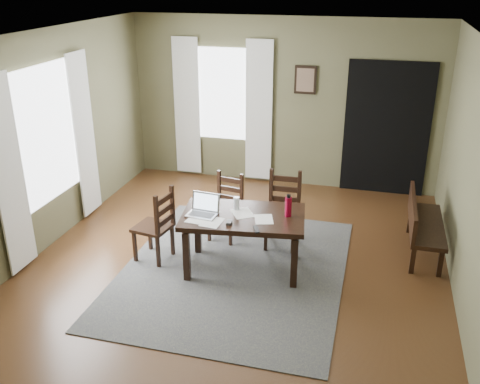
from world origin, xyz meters
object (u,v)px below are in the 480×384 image
(chair_end, at_px, (156,226))
(water_bottle, at_px, (288,206))
(dining_table, at_px, (243,222))
(chair_back_right, at_px, (283,211))
(chair_back_left, at_px, (226,208))
(laptop, at_px, (204,209))
(bench, at_px, (421,221))

(chair_end, height_order, water_bottle, water_bottle)
(dining_table, bearing_deg, chair_back_right, 57.68)
(water_bottle, bearing_deg, chair_back_left, 145.30)
(chair_end, bearing_deg, dining_table, 102.19)
(dining_table, bearing_deg, water_bottle, 3.21)
(chair_back_left, xyz_separation_m, chair_back_right, (0.76, -0.01, 0.05))
(chair_back_right, xyz_separation_m, laptop, (-0.79, -0.82, 0.30))
(dining_table, bearing_deg, chair_back_left, 111.88)
(laptop, bearing_deg, dining_table, 16.00)
(laptop, relative_size, water_bottle, 1.35)
(dining_table, distance_m, bench, 2.28)
(chair_back_right, bearing_deg, bench, 6.38)
(chair_back_right, distance_m, water_bottle, 0.75)
(dining_table, xyz_separation_m, chair_end, (-1.08, -0.05, -0.17))
(dining_table, relative_size, laptop, 4.18)
(dining_table, xyz_separation_m, bench, (2.05, 0.97, -0.20))
(chair_back_right, bearing_deg, dining_table, -115.94)
(dining_table, relative_size, water_bottle, 5.65)
(water_bottle, bearing_deg, laptop, -169.13)
(dining_table, relative_size, chair_end, 1.61)
(chair_end, height_order, chair_back_left, chair_end)
(dining_table, height_order, chair_end, chair_end)
(laptop, bearing_deg, chair_back_left, 93.15)
(laptop, bearing_deg, water_bottle, 16.13)
(chair_back_right, bearing_deg, chair_back_left, 178.17)
(chair_back_left, distance_m, bench, 2.49)
(bench, relative_size, water_bottle, 4.77)
(chair_back_right, relative_size, bench, 0.76)
(dining_table, height_order, laptop, laptop)
(dining_table, height_order, chair_back_right, chair_back_right)
(chair_back_right, distance_m, laptop, 1.18)
(bench, distance_m, water_bottle, 1.82)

